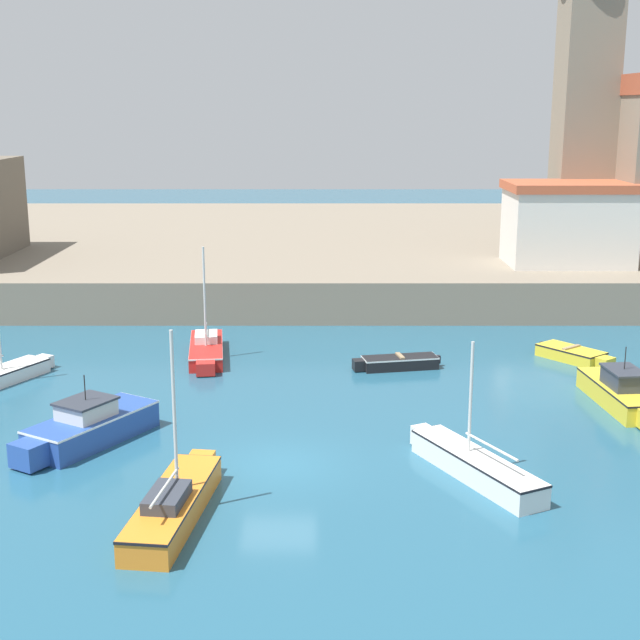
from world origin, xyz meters
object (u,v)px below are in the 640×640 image
object	(u,v)px
dinghy_black_4	(397,362)
sailboat_red_7	(206,349)
sailboat_white_2	(473,464)
sailboat_orange_8	(174,503)
motorboat_yellow_0	(621,392)
harbor_shed_mid_row	(567,223)
dinghy_yellow_6	(572,354)
motorboat_blue_1	(87,426)

from	to	relation	value
dinghy_black_4	sailboat_red_7	xyz separation A→B (m)	(-8.82, 1.81, 0.12)
sailboat_white_2	sailboat_orange_8	size ratio (longest dim) A/B	0.90
motorboat_yellow_0	sailboat_white_2	world-z (taller)	sailboat_white_2
sailboat_orange_8	motorboat_yellow_0	bearing A→B (deg)	31.43
sailboat_white_2	dinghy_black_4	world-z (taller)	sailboat_white_2
sailboat_red_7	sailboat_orange_8	distance (m)	16.78
dinghy_black_4	sailboat_orange_8	distance (m)	16.77
sailboat_orange_8	harbor_shed_mid_row	distance (m)	34.69
dinghy_black_4	dinghy_yellow_6	distance (m)	8.34
motorboat_blue_1	dinghy_yellow_6	distance (m)	22.37
motorboat_yellow_0	dinghy_yellow_6	xyz separation A→B (m)	(-0.08, 6.49, -0.25)
sailboat_white_2	dinghy_black_4	xyz separation A→B (m)	(-1.38, 12.02, -0.13)
motorboat_blue_1	dinghy_black_4	world-z (taller)	motorboat_blue_1
dinghy_yellow_6	sailboat_red_7	bearing A→B (deg)	178.32
sailboat_red_7	harbor_shed_mid_row	xyz separation A→B (m)	(19.95, 12.11, 4.35)
dinghy_yellow_6	sailboat_orange_8	world-z (taller)	sailboat_orange_8
sailboat_white_2	dinghy_yellow_6	distance (m)	14.99
motorboat_blue_1	dinghy_yellow_6	world-z (taller)	motorboat_blue_1
motorboat_blue_1	sailboat_orange_8	world-z (taller)	sailboat_orange_8
motorboat_yellow_0	sailboat_red_7	distance (m)	18.50
motorboat_blue_1	sailboat_red_7	bearing A→B (deg)	75.77
dinghy_black_4	sailboat_white_2	bearing A→B (deg)	-83.44
sailboat_white_2	harbor_shed_mid_row	size ratio (longest dim) A/B	0.81
motorboat_blue_1	sailboat_white_2	xyz separation A→B (m)	(12.96, -2.94, -0.18)
motorboat_yellow_0	motorboat_blue_1	bearing A→B (deg)	-168.89
motorboat_yellow_0	motorboat_blue_1	world-z (taller)	motorboat_blue_1
motorboat_yellow_0	dinghy_yellow_6	bearing A→B (deg)	90.68
sailboat_orange_8	dinghy_black_4	bearing A→B (deg)	62.87
sailboat_red_7	sailboat_orange_8	size ratio (longest dim) A/B	0.92
sailboat_red_7	motorboat_yellow_0	bearing A→B (deg)	-22.19
sailboat_white_2	sailboat_red_7	size ratio (longest dim) A/B	0.98
sailboat_white_2	sailboat_orange_8	bearing A→B (deg)	-162.18
motorboat_blue_1	sailboat_orange_8	bearing A→B (deg)	-56.07
sailboat_white_2	dinghy_black_4	size ratio (longest dim) A/B	1.47
sailboat_red_7	dinghy_black_4	bearing A→B (deg)	-11.62
harbor_shed_mid_row	motorboat_yellow_0	bearing A→B (deg)	-98.41
motorboat_yellow_0	dinghy_yellow_6	distance (m)	6.49
dinghy_black_4	harbor_shed_mid_row	distance (m)	18.38
harbor_shed_mid_row	sailboat_orange_8	bearing A→B (deg)	-123.06
motorboat_blue_1	sailboat_red_7	world-z (taller)	sailboat_red_7
sailboat_white_2	sailboat_orange_8	xyz separation A→B (m)	(-9.03, -2.90, 0.04)
sailboat_white_2	harbor_shed_mid_row	bearing A→B (deg)	69.41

